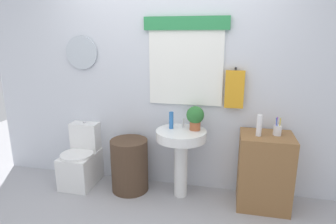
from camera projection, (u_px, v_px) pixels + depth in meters
name	position (u px, v px, depth m)	size (l,w,h in m)	color
back_wall	(168.00, 77.00, 3.27)	(4.40, 0.18, 2.60)	silver
toilet	(82.00, 161.00, 3.50)	(0.38, 0.51, 0.75)	white
laundry_hamper	(130.00, 165.00, 3.33)	(0.43, 0.43, 0.61)	#4C3828
pedestal_sink	(181.00, 146.00, 3.13)	(0.55, 0.55, 0.77)	white
faucet	(183.00, 123.00, 3.19)	(0.03, 0.03, 0.10)	silver
wooden_cabinet	(264.00, 171.00, 3.00)	(0.53, 0.44, 0.79)	olive
soap_bottle	(171.00, 120.00, 3.13)	(0.05, 0.05, 0.19)	#2D6BB7
potted_plant	(195.00, 117.00, 3.07)	(0.19, 0.19, 0.26)	#AD5B38
lotion_bottle	(259.00, 125.00, 2.85)	(0.05, 0.05, 0.22)	white
toothbrush_cup	(277.00, 130.00, 2.88)	(0.08, 0.08, 0.19)	silver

